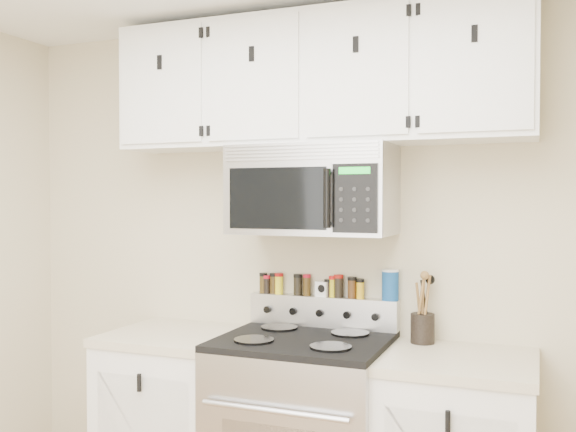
% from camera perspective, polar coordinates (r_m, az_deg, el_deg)
% --- Properties ---
extents(back_wall, '(3.50, 0.01, 2.50)m').
position_cam_1_polar(back_wall, '(3.24, 3.32, -4.44)').
color(back_wall, '#C0B490').
rests_on(back_wall, floor).
extents(base_cabinet_left, '(0.64, 0.62, 0.92)m').
position_cam_1_polar(base_cabinet_left, '(3.44, -9.89, -17.60)').
color(base_cabinet_left, white).
rests_on(base_cabinet_left, floor).
extents(microwave, '(0.76, 0.44, 0.42)m').
position_cam_1_polar(microwave, '(3.05, 2.22, 2.33)').
color(microwave, '#9E9EA3').
rests_on(microwave, back_wall).
extents(upper_cabinets, '(2.00, 0.35, 0.62)m').
position_cam_1_polar(upper_cabinets, '(3.12, 2.38, 11.92)').
color(upper_cabinets, white).
rests_on(upper_cabinets, back_wall).
extents(utensil_crock, '(0.11, 0.11, 0.32)m').
position_cam_1_polar(utensil_crock, '(3.07, 11.87, -9.53)').
color(utensil_crock, black).
rests_on(utensil_crock, base_cabinet_right).
extents(kitchen_timer, '(0.08, 0.07, 0.07)m').
position_cam_1_polar(kitchen_timer, '(3.22, 3.15, -6.49)').
color(kitchen_timer, white).
rests_on(kitchen_timer, range).
extents(salt_canister, '(0.08, 0.08, 0.15)m').
position_cam_1_polar(salt_canister, '(3.13, 9.08, -6.06)').
color(salt_canister, '#14498C').
rests_on(salt_canister, range).
extents(spice_jar_0, '(0.04, 0.04, 0.10)m').
position_cam_1_polar(spice_jar_0, '(3.34, -2.21, -5.95)').
color(spice_jar_0, '#402F0F').
rests_on(spice_jar_0, range).
extents(spice_jar_1, '(0.04, 0.04, 0.09)m').
position_cam_1_polar(spice_jar_1, '(3.33, -1.89, -6.06)').
color(spice_jar_1, black).
rests_on(spice_jar_1, range).
extents(spice_jar_2, '(0.04, 0.04, 0.10)m').
position_cam_1_polar(spice_jar_2, '(3.31, -1.27, -5.99)').
color(spice_jar_2, '#3A290E').
rests_on(spice_jar_2, range).
extents(spice_jar_3, '(0.04, 0.04, 0.11)m').
position_cam_1_polar(spice_jar_3, '(3.30, -0.81, -6.01)').
color(spice_jar_3, yellow).
rests_on(spice_jar_3, range).
extents(spice_jar_4, '(0.05, 0.05, 0.11)m').
position_cam_1_polar(spice_jar_4, '(3.27, 0.88, -6.10)').
color(spice_jar_4, black).
rests_on(spice_jar_4, range).
extents(spice_jar_5, '(0.04, 0.04, 0.11)m').
position_cam_1_polar(spice_jar_5, '(3.25, 1.69, -6.13)').
color(spice_jar_5, '#3C2A0E').
rests_on(spice_jar_5, range).
extents(spice_jar_6, '(0.04, 0.04, 0.09)m').
position_cam_1_polar(spice_jar_6, '(3.21, 3.59, -6.39)').
color(spice_jar_6, black).
rests_on(spice_jar_6, range).
extents(spice_jar_7, '(0.04, 0.04, 0.10)m').
position_cam_1_polar(spice_jar_7, '(3.21, 3.98, -6.26)').
color(spice_jar_7, gold).
rests_on(spice_jar_7, range).
extents(spice_jar_8, '(0.05, 0.05, 0.11)m').
position_cam_1_polar(spice_jar_8, '(3.20, 4.52, -6.21)').
color(spice_jar_8, black).
rests_on(spice_jar_8, range).
extents(spice_jar_9, '(0.05, 0.05, 0.10)m').
position_cam_1_polar(spice_jar_9, '(3.18, 5.71, -6.33)').
color(spice_jar_9, '#442810').
rests_on(spice_jar_9, range).
extents(spice_jar_10, '(0.04, 0.04, 0.10)m').
position_cam_1_polar(spice_jar_10, '(3.17, 6.44, -6.43)').
color(spice_jar_10, gold).
rests_on(spice_jar_10, range).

